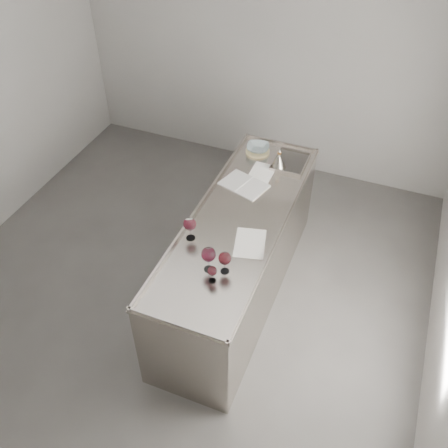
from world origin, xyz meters
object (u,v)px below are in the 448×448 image
at_px(wine_glass_right, 225,259).
at_px(wine_funnel, 279,162).
at_px(wine_glass_middle, 209,255).
at_px(wine_glass_small, 212,271).
at_px(notebook, 244,185).
at_px(ceramic_bowl, 258,148).
at_px(counter, 238,256).
at_px(wine_glass_left, 190,225).

xyz_separation_m(wine_glass_right, wine_funnel, (-0.02, 1.41, -0.07)).
relative_size(wine_glass_middle, wine_funnel, 0.99).
height_order(wine_glass_middle, wine_glass_small, wine_glass_middle).
xyz_separation_m(wine_glass_small, notebook, (-0.18, 1.16, -0.10)).
height_order(notebook, ceramic_bowl, ceramic_bowl).
bearing_deg(wine_funnel, notebook, -119.11).
distance_m(counter, wine_glass_left, 0.77).
relative_size(notebook, wine_funnel, 2.13).
relative_size(counter, wine_glass_right, 12.73).
height_order(counter, wine_glass_left, wine_glass_left).
relative_size(wine_glass_left, notebook, 0.44).
relative_size(ceramic_bowl, wine_funnel, 1.00).
bearing_deg(ceramic_bowl, wine_glass_right, -79.78).
bearing_deg(counter, wine_glass_left, -126.26).
distance_m(wine_glass_left, ceramic_bowl, 1.36).
height_order(counter, wine_glass_small, wine_glass_small).
bearing_deg(ceramic_bowl, wine_glass_small, -82.11).
bearing_deg(wine_glass_small, wine_glass_right, 68.06).
xyz_separation_m(counter, wine_glass_middle, (-0.01, -0.63, 0.62)).
distance_m(wine_glass_small, ceramic_bowl, 1.72).
xyz_separation_m(wine_glass_middle, notebook, (-0.11, 1.06, -0.15)).
distance_m(wine_glass_small, wine_funnel, 1.53).
distance_m(wine_glass_left, wine_glass_middle, 0.37).
xyz_separation_m(wine_glass_right, ceramic_bowl, (-0.29, 1.58, -0.09)).
relative_size(counter, notebook, 5.22).
bearing_deg(notebook, wine_glass_right, -60.29).
bearing_deg(wine_funnel, wine_glass_small, -91.08).
xyz_separation_m(wine_glass_small, wine_funnel, (0.03, 1.53, -0.03)).
xyz_separation_m(counter, wine_glass_right, (0.11, -0.61, 0.60)).
height_order(wine_glass_left, wine_funnel, wine_funnel).
height_order(ceramic_bowl, wine_funnel, wine_funnel).
relative_size(counter, wine_funnel, 11.11).
relative_size(wine_glass_right, ceramic_bowl, 0.87).
xyz_separation_m(wine_glass_middle, wine_glass_right, (0.12, 0.03, -0.02)).
bearing_deg(wine_glass_small, wine_glass_left, 133.78).
bearing_deg(counter, ceramic_bowl, 100.05).
relative_size(wine_glass_middle, ceramic_bowl, 1.00).
xyz_separation_m(wine_glass_small, ceramic_bowl, (-0.24, 1.70, -0.05)).
bearing_deg(wine_glass_middle, wine_funnel, 86.09).
bearing_deg(notebook, ceramic_bowl, 113.35).
relative_size(wine_glass_middle, notebook, 0.47).
distance_m(wine_glass_right, wine_funnel, 1.41).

